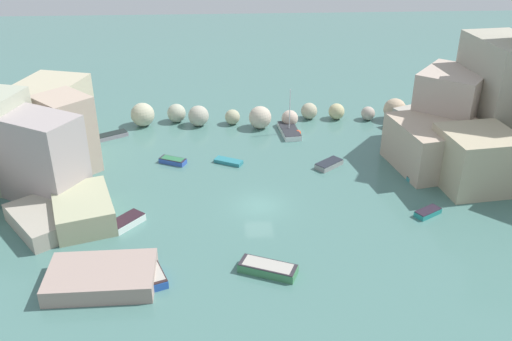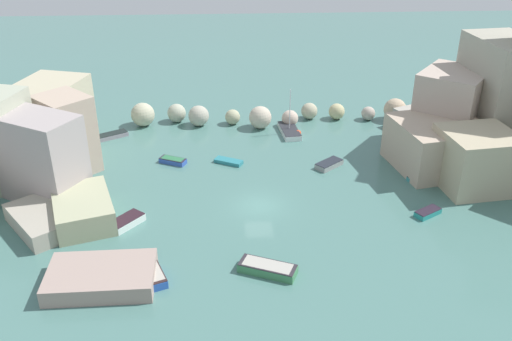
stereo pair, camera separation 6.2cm
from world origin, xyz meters
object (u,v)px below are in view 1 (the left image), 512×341
(channel_buoy, at_px, (298,133))
(moored_boat_2, at_px, (268,268))
(moored_boat_3, at_px, (229,161))
(moored_boat_8, at_px, (109,136))
(moored_boat_6, at_px, (329,164))
(moored_boat_7, at_px, (127,222))
(moored_boat_0, at_px, (173,161))
(moored_boat_5, at_px, (289,131))
(moored_boat_1, at_px, (424,178))
(stone_dock, at_px, (102,277))
(moored_boat_9, at_px, (153,272))
(moored_boat_4, at_px, (428,212))

(channel_buoy, distance_m, moored_boat_2, 25.02)
(moored_boat_3, bearing_deg, moored_boat_8, -0.50)
(moored_boat_6, bearing_deg, moored_boat_7, 167.66)
(moored_boat_0, distance_m, moored_boat_5, 14.31)
(moored_boat_0, height_order, moored_boat_2, moored_boat_2)
(moored_boat_5, height_order, moored_boat_6, moored_boat_5)
(moored_boat_5, distance_m, moored_boat_6, 9.04)
(moored_boat_6, bearing_deg, moored_boat_5, 70.06)
(channel_buoy, distance_m, moored_boat_7, 24.02)
(moored_boat_1, bearing_deg, moored_boat_5, -63.06)
(moored_boat_2, xyz_separation_m, moored_boat_7, (-11.23, 6.96, -0.04))
(moored_boat_1, distance_m, moored_boat_6, 9.18)
(moored_boat_5, bearing_deg, moored_boat_2, 163.97)
(moored_boat_7, bearing_deg, moored_boat_8, -125.67)
(moored_boat_1, height_order, moored_boat_3, moored_boat_1)
(moored_boat_8, bearing_deg, channel_buoy, 148.20)
(moored_boat_7, bearing_deg, stone_dock, 35.65)
(stone_dock, distance_m, moored_boat_2, 11.82)
(moored_boat_0, height_order, moored_boat_3, moored_boat_0)
(moored_boat_0, bearing_deg, moored_boat_7, -79.16)
(moored_boat_2, xyz_separation_m, moored_boat_5, (4.29, 25.16, -0.05))
(stone_dock, relative_size, moored_boat_1, 2.21)
(moored_boat_3, xyz_separation_m, moored_boat_9, (-5.67, -17.98, 0.17))
(moored_boat_8, bearing_deg, moored_boat_4, 118.78)
(moored_boat_0, height_order, moored_boat_6, moored_boat_6)
(moored_boat_8, bearing_deg, moored_boat_0, 108.28)
(moored_boat_4, height_order, moored_boat_8, moored_boat_8)
(stone_dock, relative_size, moored_boat_6, 2.43)
(moored_boat_2, relative_size, moored_boat_4, 1.74)
(moored_boat_3, distance_m, moored_boat_7, 13.98)
(moored_boat_3, relative_size, moored_boat_9, 0.78)
(stone_dock, xyz_separation_m, moored_boat_5, (16.08, 25.86, -0.31))
(stone_dock, xyz_separation_m, moored_boat_7, (0.57, 7.67, -0.30))
(channel_buoy, bearing_deg, moored_boat_2, -102.03)
(moored_boat_1, relative_size, moored_boat_7, 1.04)
(moored_boat_2, xyz_separation_m, moored_boat_8, (-15.83, 24.88, -0.12))
(channel_buoy, bearing_deg, moored_boat_3, -140.52)
(moored_boat_0, bearing_deg, moored_boat_6, 19.41)
(channel_buoy, xyz_separation_m, moored_boat_3, (-7.87, -6.48, -0.15))
(stone_dock, relative_size, channel_buoy, 11.19)
(stone_dock, distance_m, moored_boat_0, 19.34)
(moored_boat_3, bearing_deg, moored_boat_1, -166.81)
(stone_dock, distance_m, moored_boat_7, 7.69)
(channel_buoy, bearing_deg, moored_boat_5, 143.70)
(moored_boat_0, relative_size, moored_boat_1, 0.85)
(moored_boat_8, bearing_deg, moored_boat_2, 91.78)
(stone_dock, xyz_separation_m, moored_boat_6, (19.17, 17.37, -0.36))
(moored_boat_3, bearing_deg, moored_boat_0, 23.92)
(moored_boat_7, relative_size, moored_boat_8, 0.78)
(stone_dock, relative_size, moored_boat_9, 1.94)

